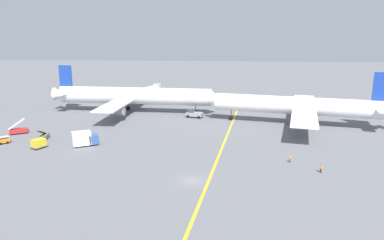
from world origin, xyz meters
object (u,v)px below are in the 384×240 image
gse_belt_loader_portside (43,136)px  gse_stair_truck_yellow (18,130)px  airliner_being_pushed (298,106)px  jet_bridge (149,90)px  gse_baggage_cart_trailing (3,140)px  airliner_at_gate_left (133,96)px  ground_crew_marshaller_foreground (321,168)px  pushback_tug (194,114)px  gse_container_dolly_flat (39,143)px  ground_crew_wing_walker_right (290,158)px  gse_catering_truck_tall (85,139)px

gse_belt_loader_portside → gse_stair_truck_yellow: size_ratio=1.04×
airliner_being_pushed → jet_bridge: 61.85m
gse_belt_loader_portside → gse_baggage_cart_trailing: size_ratio=1.64×
airliner_at_gate_left → ground_crew_marshaller_foreground: (48.93, -49.69, -4.63)m
pushback_tug → jet_bridge: 35.13m
airliner_being_pushed → pushback_tug: size_ratio=6.28×
gse_container_dolly_flat → ground_crew_marshaller_foreground: (60.88, -9.36, -0.26)m
ground_crew_wing_walker_right → gse_belt_loader_portside: bearing=169.5°
gse_baggage_cart_trailing → airliner_at_gate_left: bearing=59.5°
gse_catering_truck_tall → gse_belt_loader_portside: bearing=162.4°
gse_catering_truck_tall → ground_crew_marshaller_foreground: 52.41m
gse_catering_truck_tall → jet_bridge: bearing=87.5°
pushback_tug → airliner_being_pushed: bearing=-12.3°
gse_baggage_cart_trailing → gse_container_dolly_flat: (10.32, -2.45, 0.31)m
pushback_tug → ground_crew_wing_walker_right: 45.16m
airliner_being_pushed → ground_crew_marshaller_foreground: 37.70m
pushback_tug → ground_crew_wing_walker_right: size_ratio=5.04×
gse_stair_truck_yellow → jet_bridge: (24.17, 51.78, 2.98)m
ground_crew_marshaller_foreground → jet_bridge: size_ratio=0.09×
gse_baggage_cart_trailing → gse_stair_truck_yellow: bearing=98.8°
gse_catering_truck_tall → ground_crew_wing_walker_right: bearing=-8.5°
airliner_being_pushed → gse_baggage_cart_trailing: airliner_being_pushed is taller
gse_belt_loader_portside → ground_crew_wing_walker_right: size_ratio=3.06×
airliner_being_pushed → pushback_tug: bearing=167.7°
ground_crew_wing_walker_right → jet_bridge: jet_bridge is taller
airliner_being_pushed → gse_baggage_cart_trailing: (-73.74, -25.53, -4.69)m
airliner_being_pushed → ground_crew_marshaller_foreground: (-2.53, -37.33, -4.63)m
airliner_being_pushed → ground_crew_marshaller_foreground: size_ratio=29.81×
pushback_tug → ground_crew_marshaller_foreground: size_ratio=4.75×
gse_belt_loader_portside → jet_bridge: 58.40m
airliner_being_pushed → gse_container_dolly_flat: airliner_being_pushed is taller
airliner_at_gate_left → gse_catering_truck_tall: size_ratio=9.10×
airliner_at_gate_left → jet_bridge: airliner_at_gate_left is taller
airliner_at_gate_left → gse_baggage_cart_trailing: (-22.28, -37.88, -4.68)m
airliner_at_gate_left → pushback_tug: size_ratio=6.86×
gse_baggage_cart_trailing → gse_container_dolly_flat: size_ratio=0.80×
airliner_being_pushed → gse_container_dolly_flat: (-63.42, -27.98, -4.38)m
gse_container_dolly_flat → jet_bridge: jet_bridge is taller
gse_container_dolly_flat → ground_crew_marshaller_foreground: size_ratio=2.19×
gse_baggage_cart_trailing → gse_stair_truck_yellow: gse_stair_truck_yellow is taller
ground_crew_wing_walker_right → ground_crew_marshaller_foreground: 7.06m
gse_baggage_cart_trailing → ground_crew_wing_walker_right: bearing=-5.7°
ground_crew_wing_walker_right → gse_container_dolly_flat: bearing=175.8°
gse_container_dolly_flat → ground_crew_wing_walker_right: (56.10, -4.16, -0.32)m
airliner_at_gate_left → ground_crew_marshaller_foreground: airliner_at_gate_left is taller
pushback_tug → airliner_at_gate_left: bearing=164.8°
ground_crew_wing_walker_right → gse_baggage_cart_trailing: bearing=174.3°
jet_bridge → pushback_tug: bearing=-54.2°
gse_baggage_cart_trailing → ground_crew_marshaller_foreground: size_ratio=1.76×
gse_stair_truck_yellow → gse_belt_loader_portside: bearing=-26.4°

